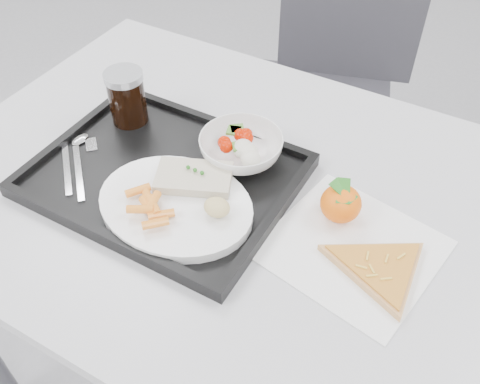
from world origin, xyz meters
TOP-DOWN VIEW (x-y plane):
  - table at (0.00, 0.30)m, footprint 1.20×0.80m
  - chair at (-0.15, 1.05)m, footprint 0.53×0.53m
  - tray at (-0.16, 0.25)m, footprint 0.45×0.35m
  - dinner_plate at (-0.09, 0.19)m, footprint 0.27×0.27m
  - fish_fillet at (-0.09, 0.25)m, footprint 0.15×0.12m
  - bread_roll at (-0.02, 0.20)m, footprint 0.05×0.05m
  - salad_bowl at (-0.06, 0.36)m, footprint 0.15×0.15m
  - cola_glass at (-0.31, 0.35)m, footprint 0.07×0.07m
  - cutlery at (-0.32, 0.21)m, footprint 0.14×0.15m
  - napkin at (0.19, 0.27)m, footprint 0.29×0.28m
  - tangerine at (0.15, 0.32)m, footprint 0.07×0.07m
  - pizza_slice at (0.24, 0.25)m, footprint 0.21×0.21m
  - carrot_pile at (-0.12, 0.15)m, footprint 0.11×0.09m
  - salad_contents at (-0.05, 0.35)m, footprint 0.09×0.09m

SIDE VIEW (x-z plane):
  - chair at x=-0.15m, z-range 0.07..1.00m
  - table at x=0.00m, z-range 0.31..1.06m
  - napkin at x=0.19m, z-range 0.75..0.75m
  - tray at x=-0.16m, z-range 0.75..0.77m
  - pizza_slice at x=0.24m, z-range 0.75..0.77m
  - cutlery at x=-0.32m, z-range 0.76..0.77m
  - dinner_plate at x=-0.09m, z-range 0.77..0.78m
  - tangerine at x=0.15m, z-range 0.75..0.82m
  - salad_bowl at x=-0.06m, z-range 0.77..0.81m
  - fish_fillet at x=-0.09m, z-range 0.78..0.80m
  - carrot_pile at x=-0.12m, z-range 0.78..0.81m
  - bread_roll at x=-0.02m, z-range 0.78..0.81m
  - salad_contents at x=-0.05m, z-range 0.79..0.81m
  - cola_glass at x=-0.31m, z-range 0.77..0.88m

